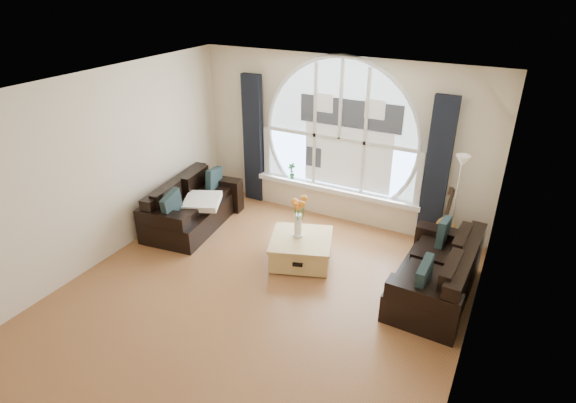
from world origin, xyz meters
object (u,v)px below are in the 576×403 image
(coffee_chest, at_px, (301,248))
(floor_lamp, at_px, (454,208))
(sofa_right, at_px, (436,269))
(vase_flowers, at_px, (298,212))
(potted_plant, at_px, (292,171))
(guitar, at_px, (447,217))
(sofa_left, at_px, (193,204))

(coffee_chest, distance_m, floor_lamp, 2.27)
(sofa_right, height_order, vase_flowers, vase_flowers)
(floor_lamp, xyz_separation_m, potted_plant, (-2.81, 0.39, -0.11))
(floor_lamp, xyz_separation_m, guitar, (-0.10, 0.23, -0.27))
(guitar, distance_m, potted_plant, 2.72)
(sofa_left, distance_m, guitar, 4.02)
(vase_flowers, bearing_deg, guitar, 35.51)
(sofa_left, xyz_separation_m, guitar, (3.83, 1.22, 0.13))
(vase_flowers, bearing_deg, sofa_left, 177.12)
(guitar, height_order, potted_plant, guitar)
(potted_plant, bearing_deg, guitar, -3.49)
(coffee_chest, height_order, guitar, guitar)
(coffee_chest, distance_m, potted_plant, 1.85)
(sofa_right, distance_m, vase_flowers, 2.00)
(floor_lamp, bearing_deg, potted_plant, 172.09)
(vase_flowers, distance_m, guitar, 2.29)
(sofa_right, xyz_separation_m, potted_plant, (-2.82, 1.45, 0.29))
(sofa_left, relative_size, sofa_right, 0.98)
(sofa_right, xyz_separation_m, floor_lamp, (-0.02, 1.06, 0.40))
(potted_plant, bearing_deg, coffee_chest, -58.45)
(sofa_left, bearing_deg, floor_lamp, 6.79)
(vase_flowers, xyz_separation_m, guitar, (1.85, 1.32, -0.24))
(guitar, xyz_separation_m, potted_plant, (-2.71, 0.17, 0.16))
(coffee_chest, bearing_deg, vase_flowers, 133.43)
(coffee_chest, height_order, vase_flowers, vase_flowers)
(coffee_chest, xyz_separation_m, vase_flowers, (-0.07, 0.04, 0.56))
(sofa_left, height_order, floor_lamp, floor_lamp)
(sofa_left, relative_size, guitar, 1.60)
(sofa_right, relative_size, vase_flowers, 2.46)
(guitar, bearing_deg, coffee_chest, -121.54)
(sofa_right, xyz_separation_m, guitar, (-0.11, 1.28, 0.13))
(coffee_chest, bearing_deg, guitar, 17.78)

